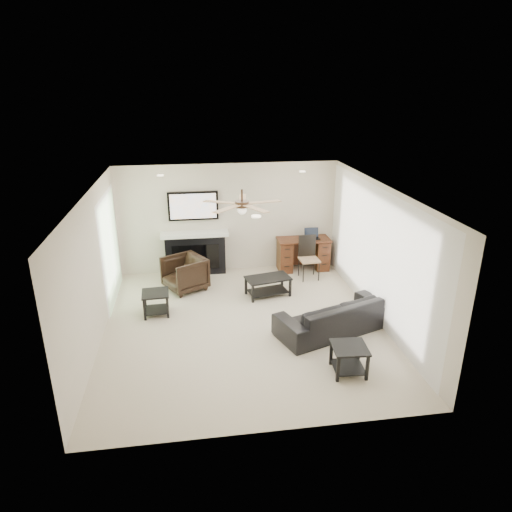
# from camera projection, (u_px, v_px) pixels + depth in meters

# --- Properties ---
(room_shell) EXTENTS (5.50, 5.54, 2.52)m
(room_shell) POSITION_uv_depth(u_px,v_px,m) (253.00, 236.00, 7.84)
(room_shell) COLOR beige
(room_shell) RESTS_ON ground
(sofa) EXTENTS (2.23, 1.47, 0.61)m
(sofa) POSITION_uv_depth(u_px,v_px,m) (334.00, 315.00, 8.06)
(sofa) COLOR black
(sofa) RESTS_ON ground
(armchair) EXTENTS (1.08, 1.07, 0.73)m
(armchair) POSITION_uv_depth(u_px,v_px,m) (185.00, 274.00, 9.67)
(armchair) COLOR black
(armchair) RESTS_ON ground
(coffee_table) EXTENTS (0.98, 0.68, 0.40)m
(coffee_table) POSITION_uv_depth(u_px,v_px,m) (268.00, 286.00, 9.45)
(coffee_table) COLOR black
(coffee_table) RESTS_ON ground
(end_table_near) EXTENTS (0.56, 0.56, 0.45)m
(end_table_near) POSITION_uv_depth(u_px,v_px,m) (349.00, 359.00, 6.91)
(end_table_near) COLOR black
(end_table_near) RESTS_ON ground
(end_table_left) EXTENTS (0.53, 0.53, 0.45)m
(end_table_left) POSITION_uv_depth(u_px,v_px,m) (156.00, 303.00, 8.67)
(end_table_left) COLOR black
(end_table_left) RESTS_ON ground
(fireplace_unit) EXTENTS (1.52, 0.34, 1.91)m
(fireplace_unit) POSITION_uv_depth(u_px,v_px,m) (195.00, 234.00, 10.28)
(fireplace_unit) COLOR black
(fireplace_unit) RESTS_ON ground
(desk) EXTENTS (1.22, 0.56, 0.76)m
(desk) POSITION_uv_depth(u_px,v_px,m) (303.00, 254.00, 10.72)
(desk) COLOR #3B150E
(desk) RESTS_ON ground
(desk_chair) EXTENTS (0.44, 0.46, 0.97)m
(desk_chair) POSITION_uv_depth(u_px,v_px,m) (309.00, 258.00, 10.17)
(desk_chair) COLOR black
(desk_chair) RESTS_ON ground
(laptop) EXTENTS (0.33, 0.24, 0.23)m
(laptop) POSITION_uv_depth(u_px,v_px,m) (312.00, 234.00, 10.55)
(laptop) COLOR black
(laptop) RESTS_ON desk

